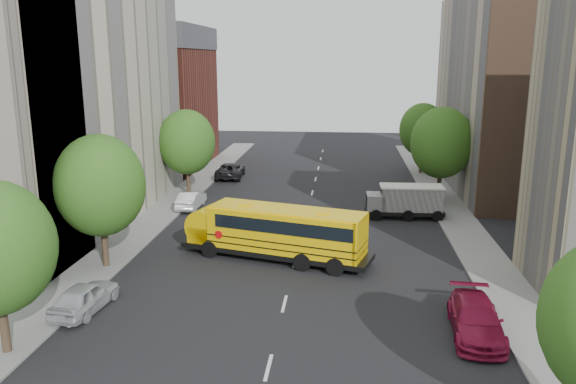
# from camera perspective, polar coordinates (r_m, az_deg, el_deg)

# --- Properties ---
(ground) EXTENTS (120.00, 120.00, 0.00)m
(ground) POSITION_cam_1_polar(r_m,az_deg,el_deg) (36.12, 0.98, -6.00)
(ground) COLOR black
(ground) RESTS_ON ground
(sidewalk_left) EXTENTS (3.00, 80.00, 0.12)m
(sidewalk_left) POSITION_cam_1_polar(r_m,az_deg,el_deg) (43.18, -13.86, -3.05)
(sidewalk_left) COLOR slate
(sidewalk_left) RESTS_ON ground
(sidewalk_right) EXTENTS (3.00, 80.00, 0.12)m
(sidewalk_right) POSITION_cam_1_polar(r_m,az_deg,el_deg) (41.66, 17.59, -3.90)
(sidewalk_right) COLOR slate
(sidewalk_right) RESTS_ON ground
(lane_markings) EXTENTS (0.15, 64.00, 0.01)m
(lane_markings) POSITION_cam_1_polar(r_m,az_deg,el_deg) (45.65, 2.03, -1.84)
(lane_markings) COLOR silver
(lane_markings) RESTS_ON ground
(building_left_cream) EXTENTS (10.00, 26.00, 20.00)m
(building_left_cream) POSITION_cam_1_polar(r_m,az_deg,el_deg) (45.08, -22.08, 9.90)
(building_left_cream) COLOR beige
(building_left_cream) RESTS_ON ground
(building_left_redbrick) EXTENTS (10.00, 15.00, 13.00)m
(building_left_redbrick) POSITION_cam_1_polar(r_m,az_deg,el_deg) (65.58, -12.91, 8.27)
(building_left_redbrick) COLOR maroon
(building_left_redbrick) RESTS_ON ground
(building_right_far) EXTENTS (10.00, 22.00, 18.00)m
(building_right_far) POSITION_cam_1_polar(r_m,az_deg,el_deg) (56.13, 21.76, 9.41)
(building_right_far) COLOR tan
(building_right_far) RESTS_ON ground
(building_right_sidewall) EXTENTS (10.10, 0.30, 18.00)m
(building_right_sidewall) POSITION_cam_1_polar(r_m,az_deg,el_deg) (45.66, 25.47, 8.36)
(building_right_sidewall) COLOR brown
(building_right_sidewall) RESTS_ON ground
(street_tree_1) EXTENTS (5.12, 5.12, 7.90)m
(street_tree_1) POSITION_cam_1_polar(r_m,az_deg,el_deg) (33.72, -18.55, 0.63)
(street_tree_1) COLOR #38281C
(street_tree_1) RESTS_ON ground
(street_tree_2) EXTENTS (4.99, 4.99, 7.71)m
(street_tree_2) POSITION_cam_1_polar(r_m,az_deg,el_deg) (50.41, -10.24, 5.02)
(street_tree_2) COLOR #38281C
(street_tree_2) RESTS_ON ground
(street_tree_4) EXTENTS (5.25, 5.25, 8.10)m
(street_tree_4) POSITION_cam_1_polar(r_m,az_deg,el_deg) (49.14, 15.35, 4.83)
(street_tree_4) COLOR #38281C
(street_tree_4) RESTS_ON ground
(street_tree_5) EXTENTS (4.86, 4.86, 7.51)m
(street_tree_5) POSITION_cam_1_polar(r_m,az_deg,el_deg) (60.95, 13.51, 6.17)
(street_tree_5) COLOR #38281C
(street_tree_5) RESTS_ON ground
(school_bus) EXTENTS (12.08, 5.85, 3.34)m
(school_bus) POSITION_cam_1_polar(r_m,az_deg,el_deg) (34.19, -1.43, -3.86)
(school_bus) COLOR black
(school_bus) RESTS_ON ground
(safari_truck) EXTENTS (6.00, 2.36, 2.54)m
(safari_truck) POSITION_cam_1_polar(r_m,az_deg,el_deg) (44.09, 11.82, -0.87)
(safari_truck) COLOR black
(safari_truck) RESTS_ON ground
(parked_car_0) EXTENTS (2.17, 4.49, 1.48)m
(parked_car_0) POSITION_cam_1_polar(r_m,az_deg,el_deg) (29.41, -19.94, -9.97)
(parked_car_0) COLOR #BABCC1
(parked_car_0) RESTS_ON ground
(parked_car_1) EXTENTS (1.57, 4.34, 1.42)m
(parked_car_1) POSITION_cam_1_polar(r_m,az_deg,el_deg) (46.72, -9.82, -0.77)
(parked_car_1) COLOR silver
(parked_car_1) RESTS_ON ground
(parked_car_2) EXTENTS (2.85, 5.70, 1.55)m
(parked_car_2) POSITION_cam_1_polar(r_m,az_deg,el_deg) (58.18, -5.87, 2.22)
(parked_car_2) COLOR black
(parked_car_2) RESTS_ON ground
(parked_car_3) EXTENTS (2.50, 5.38, 1.52)m
(parked_car_3) POSITION_cam_1_polar(r_m,az_deg,el_deg) (26.81, 18.54, -12.14)
(parked_car_3) COLOR maroon
(parked_car_3) RESTS_ON ground
(parked_car_4) EXTENTS (2.15, 4.55, 1.50)m
(parked_car_4) POSITION_cam_1_polar(r_m,az_deg,el_deg) (49.28, 13.52, -0.16)
(parked_car_4) COLOR #363156
(parked_car_4) RESTS_ON ground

